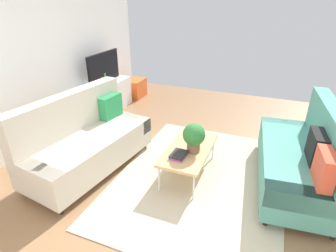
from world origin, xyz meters
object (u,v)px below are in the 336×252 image
object	(u,v)px
tv_console	(106,98)
storage_trunk	(135,88)
tv	(104,69)
vase_1	(90,85)
couch_green	(302,157)
bottle_0	(99,83)
couch_beige	(86,141)
table_book_0	(179,156)
coffee_table	(189,150)
bottle_1	(102,81)
bottle_2	(105,79)
vase_0	(85,88)
potted_plant	(194,136)

from	to	relation	value
tv_console	storage_trunk	distance (m)	1.11
tv	vase_1	xyz separation A→B (m)	(-0.42, 0.07, -0.22)
couch_green	bottle_0	world-z (taller)	couch_green
bottle_0	tv_console	bearing A→B (deg)	10.07
couch_beige	table_book_0	xyz separation A→B (m)	(0.13, -1.36, -0.01)
coffee_table	bottle_1	bearing A→B (deg)	59.30
storage_trunk	bottle_2	bearing A→B (deg)	176.96
couch_beige	table_book_0	world-z (taller)	couch_beige
couch_green	bottle_1	size ratio (longest dim) A/B	11.26
bottle_1	bottle_2	distance (m)	0.10
tv_console	bottle_2	bearing A→B (deg)	-125.02
tv_console	bottle_0	world-z (taller)	bottle_0
couch_beige	bottle_2	xyz separation A→B (m)	(1.83, 0.87, 0.31)
vase_0	table_book_0	bearing A→B (deg)	-116.47
vase_1	bottle_2	world-z (taller)	bottle_2
couch_beige	tv	xyz separation A→B (m)	(1.86, 0.89, 0.51)
tv	vase_0	distance (m)	0.63
vase_0	vase_1	size ratio (longest dim) A/B	0.84
coffee_table	storage_trunk	bearing A→B (deg)	40.76
bottle_2	table_book_0	bearing A→B (deg)	-127.44
tv_console	bottle_1	world-z (taller)	bottle_1
vase_0	tv_console	bearing A→B (deg)	-4.93
couch_beige	bottle_1	xyz separation A→B (m)	(1.73, 0.87, 0.29)
coffee_table	tv	xyz separation A→B (m)	(1.48, 2.31, 0.56)
potted_plant	tv	bearing A→B (deg)	57.21
coffee_table	bottle_0	bearing A→B (deg)	61.20
storage_trunk	bottle_1	distance (m)	1.33
vase_0	bottle_0	size ratio (longest dim) A/B	0.87
bottle_2	potted_plant	bearing A→B (deg)	-122.53
vase_0	bottle_1	distance (m)	0.46
bottle_2	tv	bearing A→B (deg)	35.50
table_book_0	potted_plant	bearing A→B (deg)	-33.91
bottle_1	potted_plant	bearing A→B (deg)	-120.83
table_book_0	bottle_2	distance (m)	2.82
vase_0	vase_1	xyz separation A→B (m)	(0.16, 0.00, 0.01)
coffee_table	potted_plant	bearing A→B (deg)	-124.53
potted_plant	vase_1	xyz separation A→B (m)	(1.12, 2.45, 0.08)
tv	storage_trunk	xyz separation A→B (m)	(1.10, -0.08, -0.73)
coffee_table	bottle_1	xyz separation A→B (m)	(1.36, 2.29, 0.33)
tv	potted_plant	world-z (taller)	tv
couch_beige	potted_plant	distance (m)	1.54
tv	vase_1	distance (m)	0.48
couch_beige	vase_0	bearing A→B (deg)	-135.25
tv_console	potted_plant	world-z (taller)	potted_plant
tv	table_book_0	bearing A→B (deg)	-127.65
table_book_0	vase_1	size ratio (longest dim) A/B	1.37
couch_green	storage_trunk	size ratio (longest dim) A/B	3.79
couch_beige	bottle_0	distance (m)	1.87
vase_1	bottle_0	size ratio (longest dim) A/B	1.03
couch_beige	storage_trunk	size ratio (longest dim) A/B	3.84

